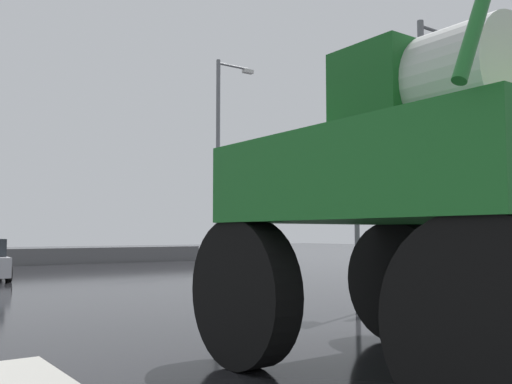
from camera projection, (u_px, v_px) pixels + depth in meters
ground_plane at (80, 293)px, 16.28m from camera, size 120.00×120.00×0.00m
oversize_sprayer at (428, 196)px, 6.81m from camera, size 4.13×5.34×4.70m
traffic_signal_near_right at (351, 193)px, 12.41m from camera, size 0.24×0.54×3.57m
streetlight_near_right at (427, 139)px, 15.64m from camera, size 2.29×0.24×7.68m
streetlight_far_right at (220, 155)px, 24.37m from camera, size 1.91×0.24×9.31m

